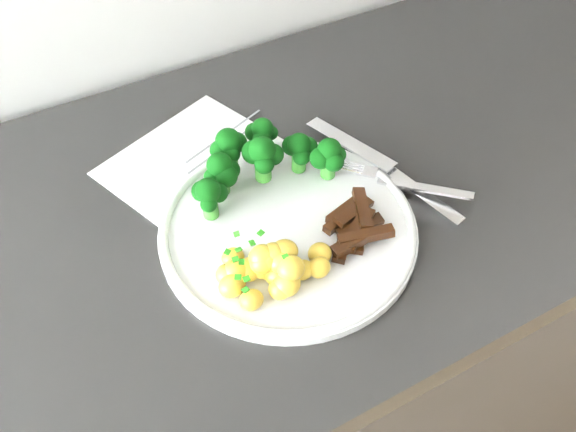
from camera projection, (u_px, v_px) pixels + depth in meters
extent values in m
cube|color=black|center=(275.00, 364.00, 1.11)|extent=(2.39, 0.60, 0.90)
cube|color=silver|center=(230.00, 183.00, 0.78)|extent=(0.31, 0.36, 0.00)
cube|color=slate|center=(224.00, 135.00, 0.84)|extent=(0.13, 0.05, 0.00)
cube|color=slate|center=(225.00, 146.00, 0.83)|extent=(0.13, 0.05, 0.00)
cube|color=slate|center=(227.00, 158.00, 0.81)|extent=(0.13, 0.05, 0.00)
cube|color=slate|center=(228.00, 169.00, 0.80)|extent=(0.12, 0.05, 0.00)
cylinder|color=white|center=(288.00, 230.00, 0.73)|extent=(0.30, 0.30, 0.01)
torus|color=white|center=(288.00, 226.00, 0.72)|extent=(0.30, 0.30, 0.01)
cylinder|color=#2B6B20|center=(263.00, 170.00, 0.75)|extent=(0.02, 0.02, 0.03)
sphere|color=black|center=(273.00, 155.00, 0.74)|extent=(0.03, 0.03, 0.03)
sphere|color=black|center=(254.00, 152.00, 0.74)|extent=(0.03, 0.03, 0.03)
sphere|color=black|center=(264.00, 164.00, 0.73)|extent=(0.02, 0.02, 0.02)
sphere|color=black|center=(262.00, 150.00, 0.73)|extent=(0.03, 0.03, 0.03)
cylinder|color=#2B6B20|center=(299.00, 162.00, 0.78)|extent=(0.02, 0.02, 0.03)
sphere|color=black|center=(308.00, 147.00, 0.76)|extent=(0.03, 0.03, 0.03)
sphere|color=black|center=(292.00, 146.00, 0.77)|extent=(0.03, 0.03, 0.03)
sphere|color=black|center=(302.00, 156.00, 0.76)|extent=(0.02, 0.02, 0.02)
sphere|color=black|center=(299.00, 145.00, 0.76)|extent=(0.03, 0.03, 0.03)
cylinder|color=#2B6B20|center=(222.00, 183.00, 0.75)|extent=(0.02, 0.02, 0.03)
sphere|color=black|center=(230.00, 170.00, 0.74)|extent=(0.02, 0.02, 0.02)
sphere|color=black|center=(219.00, 164.00, 0.74)|extent=(0.02, 0.02, 0.02)
sphere|color=black|center=(212.00, 177.00, 0.73)|extent=(0.02, 0.02, 0.02)
sphere|color=black|center=(226.00, 176.00, 0.73)|extent=(0.03, 0.03, 0.03)
sphere|color=black|center=(220.00, 165.00, 0.73)|extent=(0.03, 0.03, 0.03)
cylinder|color=#2B6B20|center=(263.00, 145.00, 0.78)|extent=(0.02, 0.02, 0.02)
sphere|color=black|center=(271.00, 133.00, 0.77)|extent=(0.02, 0.02, 0.02)
sphere|color=black|center=(254.00, 132.00, 0.77)|extent=(0.02, 0.02, 0.02)
sphere|color=black|center=(262.00, 140.00, 0.76)|extent=(0.02, 0.02, 0.02)
sphere|color=black|center=(262.00, 129.00, 0.76)|extent=(0.03, 0.03, 0.03)
cylinder|color=#2B6B20|center=(230.00, 160.00, 0.76)|extent=(0.02, 0.02, 0.03)
sphere|color=black|center=(237.00, 142.00, 0.75)|extent=(0.03, 0.03, 0.03)
sphere|color=black|center=(224.00, 142.00, 0.76)|extent=(0.02, 0.02, 0.02)
sphere|color=black|center=(220.00, 150.00, 0.74)|extent=(0.02, 0.02, 0.02)
sphere|color=black|center=(231.00, 154.00, 0.74)|extent=(0.02, 0.02, 0.02)
sphere|color=black|center=(228.00, 141.00, 0.74)|extent=(0.03, 0.03, 0.03)
cylinder|color=#2B6B20|center=(328.00, 168.00, 0.77)|extent=(0.02, 0.02, 0.03)
sphere|color=black|center=(338.00, 155.00, 0.76)|extent=(0.02, 0.02, 0.02)
sphere|color=black|center=(326.00, 150.00, 0.76)|extent=(0.02, 0.02, 0.02)
sphere|color=black|center=(321.00, 158.00, 0.75)|extent=(0.03, 0.03, 0.03)
sphere|color=black|center=(334.00, 161.00, 0.75)|extent=(0.03, 0.03, 0.03)
sphere|color=black|center=(329.00, 150.00, 0.75)|extent=(0.03, 0.03, 0.03)
cylinder|color=#2B6B20|center=(210.00, 208.00, 0.73)|extent=(0.02, 0.02, 0.03)
sphere|color=black|center=(218.00, 193.00, 0.71)|extent=(0.02, 0.02, 0.02)
sphere|color=black|center=(202.00, 191.00, 0.72)|extent=(0.02, 0.02, 0.02)
sphere|color=black|center=(209.00, 204.00, 0.70)|extent=(0.02, 0.02, 0.02)
sphere|color=black|center=(208.00, 191.00, 0.70)|extent=(0.03, 0.03, 0.03)
ellipsoid|color=gold|center=(277.00, 275.00, 0.66)|extent=(0.03, 0.03, 0.02)
ellipsoid|color=gold|center=(261.00, 262.00, 0.68)|extent=(0.03, 0.03, 0.02)
ellipsoid|color=gold|center=(232.00, 286.00, 0.65)|extent=(0.03, 0.03, 0.02)
ellipsoid|color=gold|center=(264.00, 267.00, 0.67)|extent=(0.03, 0.03, 0.03)
ellipsoid|color=gold|center=(249.00, 269.00, 0.67)|extent=(0.03, 0.03, 0.02)
ellipsoid|color=gold|center=(227.00, 275.00, 0.67)|extent=(0.02, 0.02, 0.02)
ellipsoid|color=gold|center=(303.00, 270.00, 0.67)|extent=(0.03, 0.02, 0.02)
ellipsoid|color=gold|center=(250.00, 272.00, 0.67)|extent=(0.02, 0.02, 0.02)
ellipsoid|color=gold|center=(271.00, 269.00, 0.67)|extent=(0.03, 0.03, 0.02)
ellipsoid|color=gold|center=(262.00, 257.00, 0.66)|extent=(0.03, 0.03, 0.03)
ellipsoid|color=gold|center=(280.00, 289.00, 0.65)|extent=(0.02, 0.02, 0.02)
ellipsoid|color=gold|center=(236.00, 271.00, 0.67)|extent=(0.03, 0.03, 0.03)
ellipsoid|color=gold|center=(233.00, 257.00, 0.68)|extent=(0.03, 0.02, 0.02)
ellipsoid|color=gold|center=(291.00, 268.00, 0.65)|extent=(0.03, 0.03, 0.03)
ellipsoid|color=gold|center=(287.00, 284.00, 0.65)|extent=(0.03, 0.03, 0.03)
ellipsoid|color=gold|center=(262.00, 263.00, 0.66)|extent=(0.03, 0.02, 0.02)
ellipsoid|color=gold|center=(320.00, 254.00, 0.68)|extent=(0.03, 0.03, 0.02)
ellipsoid|color=gold|center=(281.00, 262.00, 0.66)|extent=(0.03, 0.03, 0.02)
ellipsoid|color=gold|center=(269.00, 257.00, 0.66)|extent=(0.03, 0.03, 0.02)
ellipsoid|color=gold|center=(284.00, 252.00, 0.66)|extent=(0.03, 0.03, 0.03)
ellipsoid|color=gold|center=(319.00, 267.00, 0.67)|extent=(0.03, 0.02, 0.02)
ellipsoid|color=gold|center=(252.00, 300.00, 0.64)|extent=(0.03, 0.02, 0.02)
ellipsoid|color=gold|center=(273.00, 255.00, 0.66)|extent=(0.03, 0.03, 0.03)
ellipsoid|color=gold|center=(267.00, 261.00, 0.66)|extent=(0.03, 0.02, 0.02)
cube|color=#1E6F12|center=(245.00, 290.00, 0.63)|extent=(0.01, 0.01, 0.00)
cube|color=#1E6F12|center=(272.00, 254.00, 0.65)|extent=(0.01, 0.01, 0.00)
cube|color=#1E6F12|center=(237.00, 234.00, 0.67)|extent=(0.01, 0.01, 0.00)
cube|color=#1E6F12|center=(238.00, 277.00, 0.64)|extent=(0.01, 0.01, 0.00)
cube|color=#1E6F12|center=(252.00, 243.00, 0.66)|extent=(0.01, 0.01, 0.00)
cube|color=#1E6F12|center=(268.00, 265.00, 0.65)|extent=(0.01, 0.01, 0.00)
cube|color=#1E6F12|center=(238.00, 250.00, 0.65)|extent=(0.01, 0.01, 0.00)
cube|color=#1E6F12|center=(283.00, 258.00, 0.66)|extent=(0.01, 0.01, 0.00)
cube|color=#1E6F12|center=(261.00, 233.00, 0.67)|extent=(0.01, 0.01, 0.00)
cube|color=#1E6F12|center=(246.00, 279.00, 0.63)|extent=(0.01, 0.01, 0.00)
cube|color=#1E6F12|center=(235.00, 259.00, 0.65)|extent=(0.01, 0.01, 0.00)
cube|color=#1E6F12|center=(285.00, 257.00, 0.65)|extent=(0.01, 0.01, 0.00)
cube|color=#1E6F12|center=(242.00, 262.00, 0.64)|extent=(0.01, 0.01, 0.00)
cube|color=#1E6F12|center=(227.00, 252.00, 0.66)|extent=(0.01, 0.01, 0.00)
cube|color=black|center=(342.00, 219.00, 0.72)|extent=(0.06, 0.03, 0.01)
cube|color=black|center=(346.00, 209.00, 0.73)|extent=(0.06, 0.03, 0.01)
cube|color=black|center=(356.00, 236.00, 0.71)|extent=(0.04, 0.05, 0.01)
cube|color=black|center=(360.00, 227.00, 0.72)|extent=(0.06, 0.02, 0.01)
cube|color=black|center=(343.00, 243.00, 0.70)|extent=(0.05, 0.05, 0.01)
cube|color=black|center=(356.00, 230.00, 0.71)|extent=(0.05, 0.06, 0.02)
cube|color=black|center=(362.00, 209.00, 0.72)|extent=(0.04, 0.07, 0.01)
cube|color=black|center=(354.00, 211.00, 0.72)|extent=(0.06, 0.03, 0.01)
cube|color=black|center=(358.00, 229.00, 0.70)|extent=(0.06, 0.05, 0.01)
cube|color=black|center=(366.00, 236.00, 0.69)|extent=(0.07, 0.03, 0.02)
cube|color=black|center=(354.00, 242.00, 0.69)|extent=(0.06, 0.02, 0.02)
cube|color=silver|center=(425.00, 188.00, 0.76)|extent=(0.09, 0.10, 0.02)
cube|color=silver|center=(367.00, 171.00, 0.77)|extent=(0.03, 0.03, 0.01)
cylinder|color=silver|center=(350.00, 163.00, 0.78)|extent=(0.03, 0.03, 0.00)
cylinder|color=silver|center=(349.00, 165.00, 0.78)|extent=(0.03, 0.03, 0.00)
cylinder|color=silver|center=(348.00, 167.00, 0.77)|extent=(0.03, 0.03, 0.00)
cylinder|color=silver|center=(347.00, 169.00, 0.77)|extent=(0.03, 0.03, 0.00)
cube|color=silver|center=(350.00, 144.00, 0.81)|extent=(0.06, 0.14, 0.01)
cube|color=silver|center=(421.00, 196.00, 0.76)|extent=(0.05, 0.12, 0.02)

